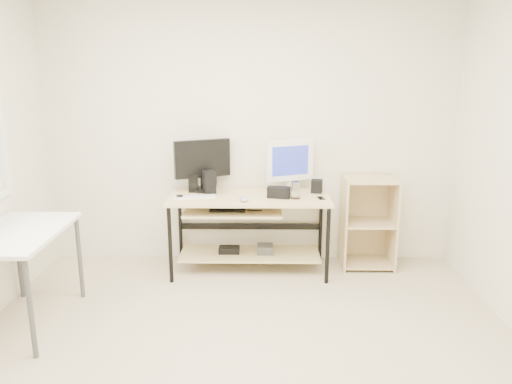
{
  "coord_description": "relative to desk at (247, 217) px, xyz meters",
  "views": [
    {
      "loc": [
        0.12,
        -2.86,
        1.94
      ],
      "look_at": [
        0.07,
        1.3,
        0.88
      ],
      "focal_mm": 35.0,
      "sensor_mm": 36.0,
      "label": 1
    }
  ],
  "objects": [
    {
      "name": "room",
      "position": [
        -0.11,
        -1.62,
        0.78
      ],
      "size": [
        4.01,
        4.01,
        2.62
      ],
      "color": "#C0B094",
      "rests_on": "ground"
    },
    {
      "name": "shelf_unit",
      "position": [
        1.18,
        0.16,
        -0.09
      ],
      "size": [
        0.5,
        0.4,
        0.9
      ],
      "color": "#D1B882",
      "rests_on": "ground"
    },
    {
      "name": "drinking_glass",
      "position": [
        0.45,
        -0.11,
        0.3
      ],
      "size": [
        0.08,
        0.08,
        0.15
      ],
      "primitive_type": "cylinder",
      "rotation": [
        0.0,
        0.0,
        0.07
      ],
      "color": "white",
      "rests_on": "coaster"
    },
    {
      "name": "coaster",
      "position": [
        0.45,
        -0.11,
        0.21
      ],
      "size": [
        0.11,
        0.11,
        0.01
      ],
      "primitive_type": "cylinder",
      "rotation": [
        0.0,
        0.0,
        0.07
      ],
      "color": "#916141",
      "rests_on": "desk"
    },
    {
      "name": "smartphone",
      "position": [
        0.69,
        -0.1,
        0.22
      ],
      "size": [
        0.07,
        0.11,
        0.01
      ],
      "primitive_type": "cube",
      "rotation": [
        0.0,
        0.0,
        0.18
      ],
      "color": "black",
      "rests_on": "desk"
    },
    {
      "name": "speaker_left",
      "position": [
        -0.35,
        0.06,
        0.33
      ],
      "size": [
        0.14,
        0.14,
        0.22
      ],
      "rotation": [
        0.0,
        0.0,
        0.39
      ],
      "color": "black",
      "rests_on": "desk"
    },
    {
      "name": "center_speaker",
      "position": [
        0.3,
        -0.08,
        0.26
      ],
      "size": [
        0.22,
        0.14,
        0.1
      ],
      "primitive_type": "cube",
      "rotation": [
        0.0,
        0.0,
        -0.22
      ],
      "color": "black",
      "rests_on": "desk"
    },
    {
      "name": "keyboard",
      "position": [
        -0.47,
        -0.08,
        0.22
      ],
      "size": [
        0.39,
        0.17,
        0.01
      ],
      "primitive_type": "cube",
      "rotation": [
        0.0,
        0.0,
        0.19
      ],
      "color": "white",
      "rests_on": "desk"
    },
    {
      "name": "audio_controller",
      "position": [
        -0.51,
        0.12,
        0.3
      ],
      "size": [
        0.09,
        0.06,
        0.18
      ],
      "primitive_type": "cube",
      "rotation": [
        0.0,
        0.0,
        0.01
      ],
      "color": "black",
      "rests_on": "desk"
    },
    {
      "name": "white_imac",
      "position": [
        0.41,
        0.18,
        0.5
      ],
      "size": [
        0.45,
        0.21,
        0.5
      ],
      "rotation": [
        0.0,
        0.0,
        0.37
      ],
      "color": "silver",
      "rests_on": "desk"
    },
    {
      "name": "speaker_right",
      "position": [
        0.67,
        0.12,
        0.27
      ],
      "size": [
        0.12,
        0.12,
        0.12
      ],
      "primitive_type": "cube",
      "rotation": [
        0.0,
        0.0,
        -0.21
      ],
      "color": "black",
      "rests_on": "desk"
    },
    {
      "name": "mouse",
      "position": [
        -0.02,
        -0.2,
        0.23
      ],
      "size": [
        0.11,
        0.14,
        0.04
      ],
      "primitive_type": "ellipsoid",
      "rotation": [
        0.0,
        0.0,
        0.26
      ],
      "color": "#AFAFB4",
      "rests_on": "desk"
    },
    {
      "name": "desk",
      "position": [
        0.0,
        0.0,
        0.0
      ],
      "size": [
        1.5,
        0.65,
        0.75
      ],
      "color": "beige",
      "rests_on": "ground"
    },
    {
      "name": "side_table",
      "position": [
        -1.65,
        -1.06,
        0.13
      ],
      "size": [
        0.6,
        1.0,
        0.75
      ],
      "color": "white",
      "rests_on": "ground"
    },
    {
      "name": "volume_puck",
      "position": [
        -0.61,
        -0.09,
        0.22
      ],
      "size": [
        0.06,
        0.06,
        0.03
      ],
      "primitive_type": "cylinder",
      "rotation": [
        0.0,
        0.0,
        0.0
      ],
      "color": "black",
      "rests_on": "desk"
    },
    {
      "name": "black_monitor",
      "position": [
        -0.43,
        0.17,
        0.5
      ],
      "size": [
        0.52,
        0.27,
        0.5
      ],
      "rotation": [
        0.0,
        0.0,
        0.4
      ],
      "color": "black",
      "rests_on": "desk"
    }
  ]
}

